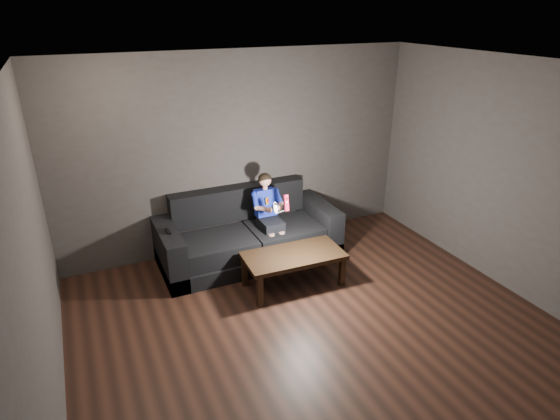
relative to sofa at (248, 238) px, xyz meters
name	(u,v)px	position (x,y,z in m)	size (l,w,h in m)	color
floor	(330,343)	(0.11, -2.02, -0.30)	(5.00, 5.00, 0.00)	black
back_wall	(241,153)	(0.11, 0.48, 1.05)	(5.00, 0.04, 2.70)	#3B3532
left_wall	(32,288)	(-2.39, -2.02, 1.05)	(0.04, 5.00, 2.70)	#3B3532
right_wall	(528,184)	(2.61, -2.02, 1.05)	(0.04, 5.00, 2.70)	#3B3532
ceiling	(344,72)	(0.11, -2.02, 2.40)	(5.00, 5.00, 0.02)	silver
sofa	(248,238)	(0.00, 0.00, 0.00)	(2.38, 1.03, 0.92)	black
child	(268,208)	(0.27, -0.08, 0.43)	(0.41, 0.51, 1.01)	black
wii_remote_red	(286,203)	(0.35, -0.47, 0.63)	(0.05, 0.08, 0.21)	red
nunchuk_white	(275,208)	(0.20, -0.46, 0.59)	(0.07, 0.10, 0.16)	white
wii_remote_black	(168,231)	(-1.07, -0.09, 0.36)	(0.04, 0.16, 0.03)	black
coffee_table	(293,258)	(0.25, -0.88, 0.08)	(1.23, 0.65, 0.44)	black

